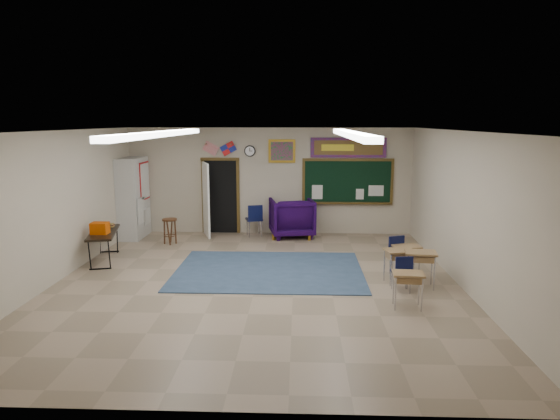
{
  "coord_description": "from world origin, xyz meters",
  "views": [
    {
      "loc": [
        0.84,
        -9.53,
        3.19
      ],
      "look_at": [
        0.41,
        1.5,
        1.21
      ],
      "focal_mm": 32.0,
      "sensor_mm": 36.0,
      "label": 1
    }
  ],
  "objects_px": {
    "folding_table": "(104,245)",
    "student_desk_front_left": "(399,264)",
    "student_desk_front_right": "(406,259)",
    "wooden_stool": "(170,231)",
    "wingback_armchair": "(292,217)"
  },
  "relations": [
    {
      "from": "student_desk_front_left",
      "to": "folding_table",
      "type": "distance_m",
      "value": 6.61
    },
    {
      "from": "student_desk_front_left",
      "to": "wooden_stool",
      "type": "distance_m",
      "value": 6.14
    },
    {
      "from": "folding_table",
      "to": "student_desk_front_left",
      "type": "bearing_deg",
      "value": -25.44
    },
    {
      "from": "student_desk_front_left",
      "to": "student_desk_front_right",
      "type": "distance_m",
      "value": 0.56
    },
    {
      "from": "student_desk_front_left",
      "to": "wooden_stool",
      "type": "height_order",
      "value": "student_desk_front_left"
    },
    {
      "from": "student_desk_front_left",
      "to": "folding_table",
      "type": "xyz_separation_m",
      "value": [
        -6.47,
        1.35,
        -0.0
      ]
    },
    {
      "from": "student_desk_front_right",
      "to": "folding_table",
      "type": "relative_size",
      "value": 0.37
    },
    {
      "from": "student_desk_front_left",
      "to": "student_desk_front_right",
      "type": "height_order",
      "value": "student_desk_front_left"
    },
    {
      "from": "student_desk_front_left",
      "to": "wingback_armchair",
      "type": "bearing_deg",
      "value": 107.54
    },
    {
      "from": "student_desk_front_right",
      "to": "folding_table",
      "type": "bearing_deg",
      "value": 157.66
    },
    {
      "from": "student_desk_front_right",
      "to": "wooden_stool",
      "type": "distance_m",
      "value": 6.13
    },
    {
      "from": "wingback_armchair",
      "to": "student_desk_front_left",
      "type": "relative_size",
      "value": 1.74
    },
    {
      "from": "student_desk_front_left",
      "to": "wooden_stool",
      "type": "bearing_deg",
      "value": 139.56
    },
    {
      "from": "wingback_armchair",
      "to": "wooden_stool",
      "type": "height_order",
      "value": "wingback_armchair"
    },
    {
      "from": "folding_table",
      "to": "wooden_stool",
      "type": "distance_m",
      "value": 1.97
    }
  ]
}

